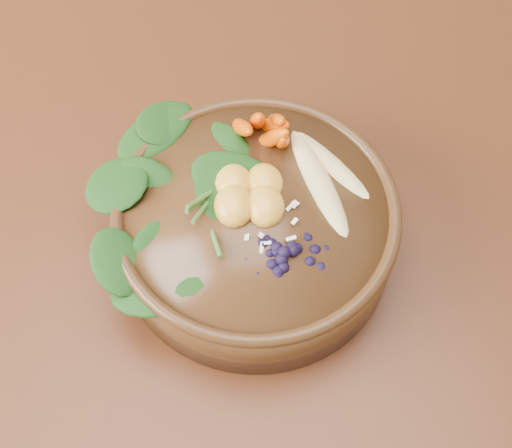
# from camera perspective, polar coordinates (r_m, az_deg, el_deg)

# --- Properties ---
(ground) EXTENTS (4.00, 4.00, 0.00)m
(ground) POSITION_cam_1_polar(r_m,az_deg,el_deg) (1.52, -1.16, -12.14)
(ground) COLOR #381E0F
(ground) RESTS_ON ground
(dining_table) EXTENTS (1.60, 0.90, 0.75)m
(dining_table) POSITION_cam_1_polar(r_m,az_deg,el_deg) (0.92, -1.88, 0.94)
(dining_table) COLOR #331C0C
(dining_table) RESTS_ON ground
(stoneware_bowl) EXTENTS (0.39, 0.39, 0.08)m
(stoneware_bowl) POSITION_cam_1_polar(r_m,az_deg,el_deg) (0.76, -0.00, -0.39)
(stoneware_bowl) COLOR #412712
(stoneware_bowl) RESTS_ON dining_table
(kale_heap) EXTENTS (0.25, 0.24, 0.04)m
(kale_heap) POSITION_cam_1_polar(r_m,az_deg,el_deg) (0.72, -5.52, 4.24)
(kale_heap) COLOR #193F14
(kale_heap) RESTS_ON stoneware_bowl
(carrot_cluster) EXTENTS (0.08, 0.08, 0.08)m
(carrot_cluster) POSITION_cam_1_polar(r_m,az_deg,el_deg) (0.75, 0.62, 9.08)
(carrot_cluster) COLOR #D85200
(carrot_cluster) RESTS_ON stoneware_bowl
(banana_halves) EXTENTS (0.11, 0.17, 0.03)m
(banana_halves) POSITION_cam_1_polar(r_m,az_deg,el_deg) (0.74, 5.64, 4.71)
(banana_halves) COLOR #E0CC84
(banana_halves) RESTS_ON stoneware_bowl
(mandarin_cluster) EXTENTS (0.12, 0.12, 0.03)m
(mandarin_cluster) POSITION_cam_1_polar(r_m,az_deg,el_deg) (0.72, -0.56, 3.04)
(mandarin_cluster) COLOR gold
(mandarin_cluster) RESTS_ON stoneware_bowl
(blueberry_pile) EXTENTS (0.17, 0.15, 0.04)m
(blueberry_pile) POSITION_cam_1_polar(r_m,az_deg,el_deg) (0.68, 2.71, -1.62)
(blueberry_pile) COLOR black
(blueberry_pile) RESTS_ON stoneware_bowl
(coconut_flakes) EXTENTS (0.11, 0.10, 0.01)m
(coconut_flakes) POSITION_cam_1_polar(r_m,az_deg,el_deg) (0.71, 0.94, 0.22)
(coconut_flakes) COLOR white
(coconut_flakes) RESTS_ON stoneware_bowl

